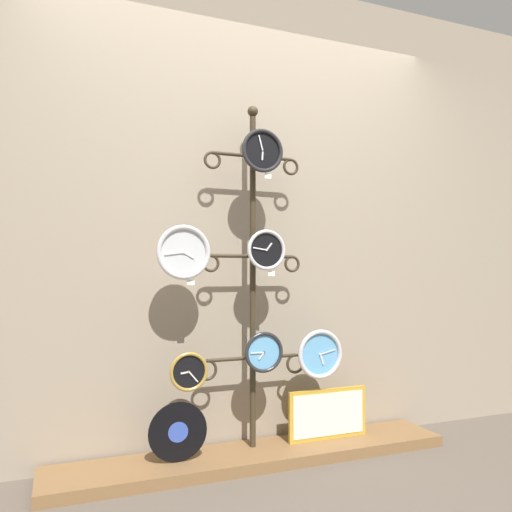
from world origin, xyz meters
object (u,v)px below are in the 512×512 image
object	(u,v)px
clock_bottom_left	(189,372)
picture_frame	(328,414)
display_stand	(253,346)
clock_bottom_right	(320,354)
clock_top_center	(262,151)
clock_middle_center	(266,250)
clock_middle_left	(184,252)
clock_bottom_center	(264,352)
vinyl_record	(178,432)

from	to	relation	value
clock_bottom_left	picture_frame	distance (m)	0.89
display_stand	clock_bottom_right	size ratio (longest dim) A/B	7.04
clock_top_center	clock_bottom_left	world-z (taller)	clock_top_center
clock_middle_center	clock_middle_left	bearing A→B (deg)	-179.41
clock_middle_left	clock_bottom_right	size ratio (longest dim) A/B	1.01
clock_bottom_left	picture_frame	bearing A→B (deg)	3.26
clock_bottom_center	clock_bottom_right	world-z (taller)	clock_bottom_center
clock_top_center	picture_frame	world-z (taller)	clock_top_center
clock_bottom_left	picture_frame	world-z (taller)	clock_bottom_left
display_stand	clock_bottom_left	size ratio (longest dim) A/B	9.79
clock_top_center	clock_bottom_right	distance (m)	1.17
display_stand	vinyl_record	size ratio (longest dim) A/B	6.48
clock_bottom_left	vinyl_record	distance (m)	0.31
display_stand	clock_middle_left	bearing A→B (deg)	-166.21
clock_middle_center	clock_bottom_left	distance (m)	0.76
clock_bottom_left	picture_frame	xyz separation A→B (m)	(0.83, 0.05, -0.31)
display_stand	clock_bottom_right	xyz separation A→B (m)	(0.37, -0.09, -0.05)
clock_middle_left	clock_bottom_right	world-z (taller)	clock_middle_left
clock_top_center	clock_bottom_right	size ratio (longest dim) A/B	0.86
clock_top_center	clock_bottom_center	bearing A→B (deg)	47.01
clock_middle_left	picture_frame	bearing A→B (deg)	3.97
vinyl_record	clock_bottom_left	bearing A→B (deg)	-14.15
display_stand	clock_bottom_center	world-z (taller)	display_stand
clock_middle_left	clock_bottom_center	xyz separation A→B (m)	(0.44, 0.00, -0.53)
display_stand	clock_middle_center	distance (m)	0.54
clock_top_center	clock_middle_center	bearing A→B (deg)	26.45
clock_top_center	vinyl_record	xyz separation A→B (m)	(-0.45, 0.03, -1.47)
picture_frame	display_stand	bearing A→B (deg)	174.63
vinyl_record	clock_middle_left	bearing A→B (deg)	-55.16
clock_middle_left	clock_middle_center	world-z (taller)	clock_middle_left
clock_bottom_right	clock_bottom_center	bearing A→B (deg)	-179.06
clock_bottom_right	display_stand	bearing A→B (deg)	166.03
clock_middle_center	clock_bottom_right	size ratio (longest dim) A/B	0.80
clock_top_center	vinyl_record	world-z (taller)	clock_top_center
clock_middle_center	clock_bottom_right	bearing A→B (deg)	0.95
clock_top_center	vinyl_record	distance (m)	1.53
clock_top_center	clock_middle_left	bearing A→B (deg)	178.75
clock_bottom_left	clock_bottom_center	size ratio (longest dim) A/B	0.91
display_stand	clock_middle_left	world-z (taller)	display_stand
display_stand	picture_frame	size ratio (longest dim) A/B	3.96
clock_middle_center	picture_frame	world-z (taller)	clock_middle_center
clock_bottom_right	vinyl_record	world-z (taller)	clock_bottom_right
display_stand	clock_top_center	distance (m)	1.07
clock_top_center	picture_frame	xyz separation A→B (m)	(0.44, 0.07, -1.47)
display_stand	vinyl_record	bearing A→B (deg)	-169.95
clock_middle_center	clock_bottom_left	size ratio (longest dim) A/B	1.11
vinyl_record	picture_frame	xyz separation A→B (m)	(0.88, 0.03, -0.01)
clock_top_center	clock_middle_center	size ratio (longest dim) A/B	1.08
display_stand	clock_bottom_center	bearing A→B (deg)	-75.70
clock_top_center	clock_bottom_right	world-z (taller)	clock_top_center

